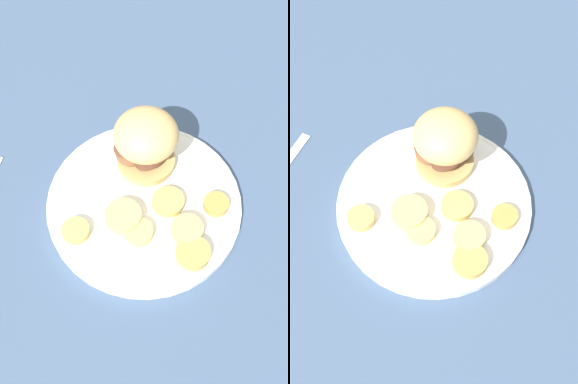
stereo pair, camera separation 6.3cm
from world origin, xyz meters
TOP-DOWN VIEW (x-y plane):
  - ground_plane at (0.00, 0.00)m, footprint 4.00×4.00m
  - dinner_plate at (0.00, 0.00)m, footprint 0.28×0.28m
  - sandwich at (0.01, -0.07)m, footprint 0.10×0.09m
  - potato_round_0 at (-0.04, 0.00)m, footprint 0.05×0.05m
  - potato_round_1 at (0.09, 0.06)m, footprint 0.04×0.04m
  - potato_round_2 at (-0.07, 0.04)m, footprint 0.04×0.04m
  - potato_round_3 at (-0.08, 0.07)m, footprint 0.05×0.05m
  - potato_round_4 at (0.00, 0.05)m, footprint 0.04×0.04m
  - potato_round_5 at (0.02, 0.03)m, footprint 0.05×0.05m
  - potato_round_6 at (-0.10, -0.01)m, footprint 0.04×0.04m

SIDE VIEW (x-z plane):
  - ground_plane at x=0.00m, z-range 0.00..0.00m
  - dinner_plate at x=0.00m, z-range 0.00..0.02m
  - potato_round_1 at x=0.09m, z-range 0.02..0.03m
  - potato_round_0 at x=-0.04m, z-range 0.02..0.03m
  - potato_round_4 at x=0.00m, z-range 0.02..0.03m
  - potato_round_6 at x=-0.10m, z-range 0.02..0.03m
  - potato_round_3 at x=-0.08m, z-range 0.02..0.03m
  - potato_round_2 at x=-0.07m, z-range 0.02..0.03m
  - potato_round_5 at x=0.02m, z-range 0.02..0.03m
  - sandwich at x=0.01m, z-range 0.02..0.12m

